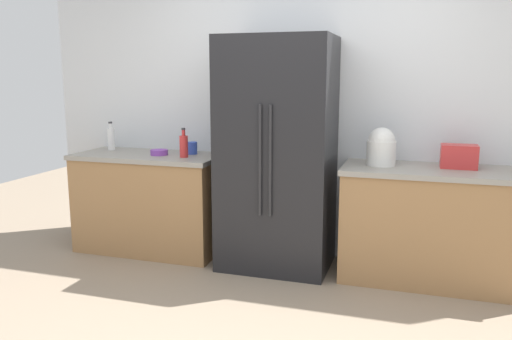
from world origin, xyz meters
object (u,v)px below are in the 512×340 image
rice_cooker (381,147)px  bowl_a (159,152)px  cup_b (192,148)px  toaster (459,156)px  bottle_b (111,138)px  refrigerator (277,155)px  bottle_a (184,146)px

rice_cooker → bowl_a: rice_cooker is taller
rice_cooker → cup_b: (-1.64, 0.08, -0.09)m
toaster → bottle_b: (-3.03, 0.04, 0.02)m
bottle_b → bowl_a: bearing=-13.8°
refrigerator → rice_cooker: bearing=4.8°
bottle_b → bowl_a: (0.57, -0.14, -0.09)m
rice_cooker → bottle_a: size_ratio=1.17×
toaster → bottle_b: bottle_b is taller
refrigerator → cup_b: 0.83m
refrigerator → bowl_a: 1.08m
refrigerator → cup_b: (-0.82, 0.15, -0.00)m
bottle_b → bowl_a: size_ratio=1.73×
bottle_b → bowl_a: 0.60m
refrigerator → bowl_a: (-1.08, 0.01, -0.03)m
cup_b → bottle_a: bearing=-87.9°
toaster → cup_b: 2.21m
cup_b → bowl_a: (-0.26, -0.13, -0.03)m
bottle_b → rice_cooker: bearing=-2.0°
toaster → bowl_a: (-2.46, -0.10, -0.07)m
rice_cooker → bottle_b: rice_cooker is taller
refrigerator → bottle_b: (-1.65, 0.15, 0.05)m
toaster → bottle_b: size_ratio=0.99×
cup_b → toaster: bearing=-0.8°
refrigerator → rice_cooker: refrigerator is taller
bottle_a → bowl_a: bottle_a is taller
bottle_a → cup_b: 0.19m
bottle_a → refrigerator: bearing=2.7°
cup_b → rice_cooker: bearing=-2.8°
toaster → rice_cooker: rice_cooker is taller
refrigerator → bottle_a: 0.81m
refrigerator → toaster: (1.39, 0.12, 0.03)m
rice_cooker → bowl_a: size_ratio=1.93×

